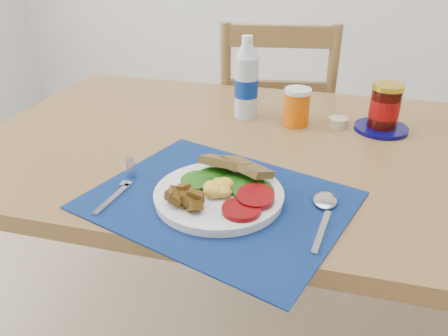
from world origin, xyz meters
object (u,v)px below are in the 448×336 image
Objects in this scene: chair_far at (275,115)px; jam_on_saucer at (384,110)px; breakfast_plate at (216,192)px; juice_glass at (297,108)px; water_bottle at (246,82)px.

chair_far is 0.62m from jam_on_saucer.
breakfast_plate is at bearing 81.73° from chair_far.
chair_far is 0.94m from breakfast_plate.
jam_on_saucer is at bearing 4.84° from juice_glass.
juice_glass is at bearing -175.16° from jam_on_saucer.
breakfast_plate is 1.77× the size of jam_on_saucer.
juice_glass is 0.69× the size of jam_on_saucer.
jam_on_saucer reaches higher than breakfast_plate.
breakfast_plate is (0.02, -0.92, 0.18)m from chair_far.
chair_far reaches higher than juice_glass.
water_bottle is at bearing 77.37° from chair_far.
juice_glass is 0.23m from jam_on_saucer.
chair_far is at bearing 86.62° from water_bottle.
jam_on_saucer is (0.35, -0.46, 0.22)m from chair_far.
jam_on_saucer reaches higher than juice_glass.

